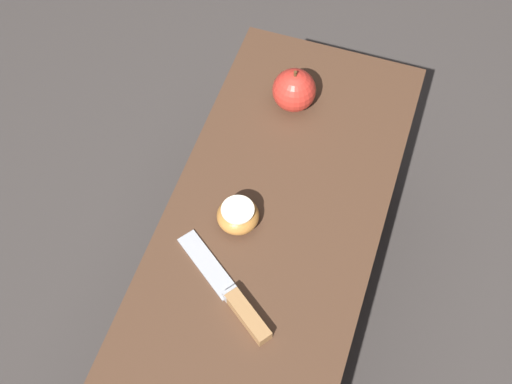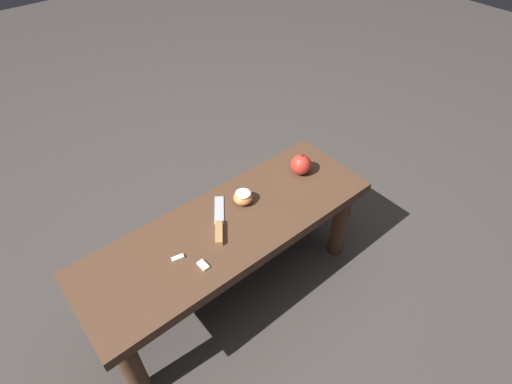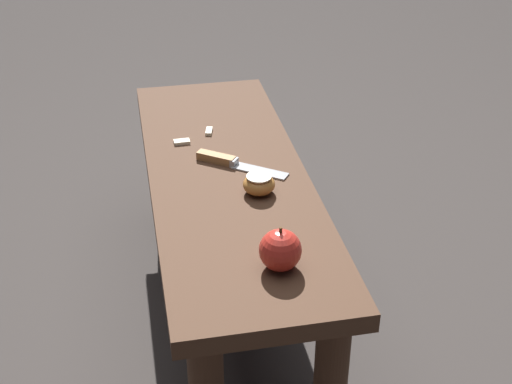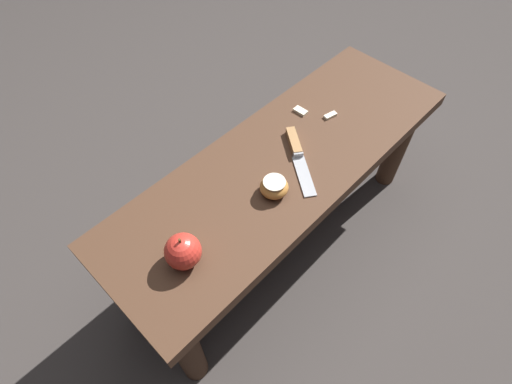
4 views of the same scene
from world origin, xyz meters
name	(u,v)px [view 4 (image 4 of 4)]	position (x,y,z in m)	size (l,w,h in m)	color
ground_plane	(278,237)	(0.00, 0.00, 0.00)	(8.00, 8.00, 0.00)	#383330
wooden_bench	(283,178)	(0.00, 0.00, 0.32)	(1.07, 0.36, 0.40)	#472D1E
knife	(297,151)	(0.04, -0.01, 0.41)	(0.16, 0.20, 0.02)	#9EA0A5
apple_whole	(183,251)	(-0.37, -0.04, 0.44)	(0.08, 0.08, 0.09)	red
apple_cut	(274,187)	(-0.10, -0.05, 0.43)	(0.07, 0.07, 0.04)	#B27233
apple_slice_near_knife	(330,115)	(0.21, 0.01, 0.41)	(0.04, 0.02, 0.01)	beige
apple_slice_center	(300,111)	(0.17, 0.09, 0.41)	(0.02, 0.04, 0.01)	beige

